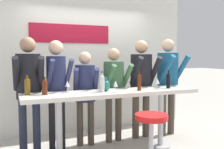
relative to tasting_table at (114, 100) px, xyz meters
name	(u,v)px	position (x,y,z in m)	size (l,w,h in m)	color
back_wall	(87,60)	(0.00, 1.41, 0.60)	(4.36, 0.12, 2.89)	silver
tasting_table	(114,100)	(0.00, 0.00, 0.00)	(2.76, 0.59, 0.99)	silver
bar_stool	(151,133)	(0.22, -0.74, -0.33)	(0.45, 0.45, 0.77)	#B2B2B7
person_far_left	(29,82)	(-1.22, 0.49, 0.28)	(0.46, 0.58, 1.82)	#23283D
person_left	(57,81)	(-0.80, 0.47, 0.27)	(0.41, 0.55, 1.78)	black
person_center_left	(85,88)	(-0.31, 0.51, 0.14)	(0.47, 0.56, 1.60)	#473D33
person_center	(114,84)	(0.21, 0.51, 0.18)	(0.47, 0.57, 1.66)	#473D33
person_center_right	(141,78)	(0.77, 0.52, 0.27)	(0.47, 0.58, 1.81)	#473D33
person_right	(168,76)	(1.32, 0.47, 0.29)	(0.53, 0.64, 1.85)	#473D33
wine_bottle_0	(102,83)	(-0.21, -0.03, 0.28)	(0.08, 0.08, 0.31)	#B7BCC1
wine_bottle_1	(139,82)	(0.39, -0.09, 0.28)	(0.06, 0.06, 0.32)	#4C1E0F
wine_bottle_2	(168,80)	(0.96, -0.05, 0.28)	(0.07, 0.07, 0.31)	black
wine_bottle_3	(45,86)	(-1.04, 0.05, 0.26)	(0.08, 0.08, 0.25)	#4C1E0F
wine_bottle_4	(27,85)	(-1.26, 0.12, 0.27)	(0.08, 0.08, 0.29)	brown
wine_glass_0	(157,82)	(0.73, -0.07, 0.26)	(0.07, 0.07, 0.18)	silver
wine_glass_1	(116,84)	(-0.03, -0.13, 0.26)	(0.07, 0.07, 0.18)	silver
wine_glass_2	(67,84)	(-0.70, 0.13, 0.26)	(0.07, 0.07, 0.18)	silver
decorative_vase	(106,86)	(-0.13, 0.03, 0.23)	(0.13, 0.13, 0.22)	#1E665B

